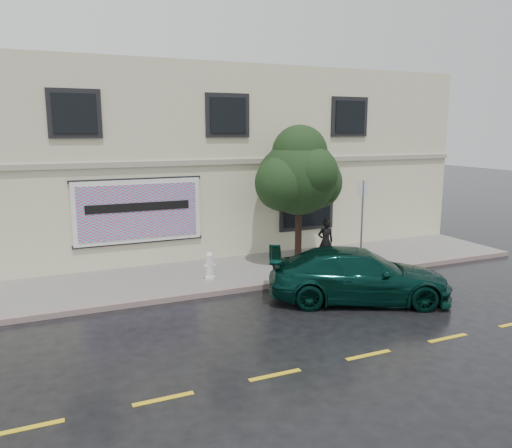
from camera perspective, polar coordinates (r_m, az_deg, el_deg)
name	(u,v)px	position (r m, az deg, el deg)	size (l,w,h in m)	color
ground	(292,303)	(13.95, 4.14, -9.04)	(90.00, 90.00, 0.00)	black
sidewalk	(247,271)	(16.73, -1.04, -5.36)	(20.00, 3.50, 0.15)	gray
curb	(269,285)	(15.19, 1.50, -7.04)	(20.00, 0.18, 0.16)	gray
road_marking	(368,355)	(11.20, 12.73, -14.39)	(19.00, 0.12, 0.01)	gold
building	(195,159)	(21.53, -6.98, 7.43)	(20.00, 8.12, 7.00)	beige
billboard	(138,211)	(16.99, -13.29, 1.44)	(4.30, 0.16, 2.20)	white
car	(359,275)	(14.23, 11.67, -5.75)	(2.21, 5.00, 1.46)	#072C25
pedestrian	(326,241)	(17.34, 7.96, -1.98)	(0.57, 0.37, 1.55)	black
umbrella	(326,210)	(17.14, 8.05, 1.65)	(0.92, 0.92, 0.68)	black
street_tree	(299,177)	(16.98, 4.96, 5.38)	(2.60, 2.60, 4.30)	black
fire_hydrant	(210,266)	(15.54, -5.32, -4.79)	(0.35, 0.33, 0.85)	silver
sign_pole	(362,216)	(17.07, 12.04, 0.91)	(0.35, 0.10, 2.90)	gray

